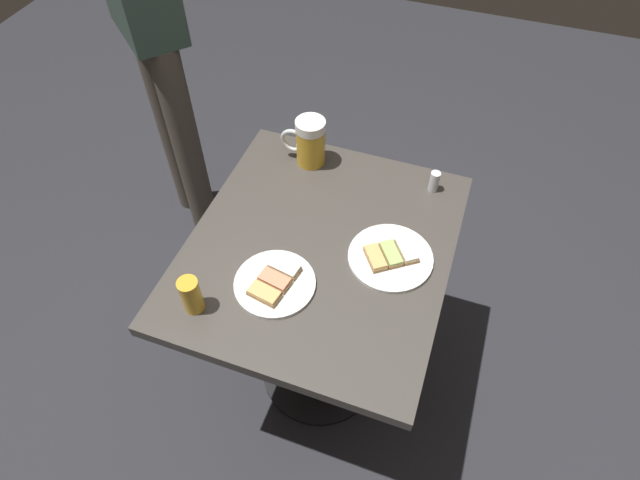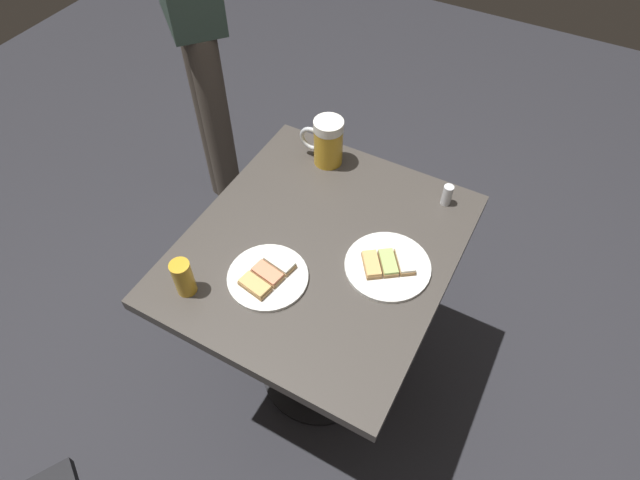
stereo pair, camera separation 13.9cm
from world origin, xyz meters
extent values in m
plane|color=#28282D|center=(0.00, 0.00, 0.00)|extent=(6.00, 6.00, 0.00)
cylinder|color=black|center=(0.00, 0.00, 0.01)|extent=(0.44, 0.44, 0.01)
cylinder|color=black|center=(0.00, 0.00, 0.38)|extent=(0.09, 0.09, 0.74)
cube|color=#423D38|center=(0.00, 0.00, 0.75)|extent=(0.70, 0.79, 0.04)
cylinder|color=white|center=(-0.06, -0.16, 0.78)|extent=(0.21, 0.21, 0.01)
cube|color=#9E7547|center=(-0.06, -0.12, 0.79)|extent=(0.09, 0.06, 0.01)
cube|color=white|center=(-0.06, -0.12, 0.80)|extent=(0.08, 0.05, 0.01)
cube|color=#9E7547|center=(-0.06, -0.16, 0.79)|extent=(0.09, 0.06, 0.01)
cube|color=#EA8E66|center=(-0.06, -0.16, 0.80)|extent=(0.08, 0.05, 0.01)
cube|color=#9E7547|center=(-0.07, -0.21, 0.79)|extent=(0.09, 0.06, 0.01)
cube|color=#E5B266|center=(-0.07, -0.21, 0.80)|extent=(0.08, 0.05, 0.01)
cylinder|color=white|center=(0.19, 0.02, 0.78)|extent=(0.23, 0.23, 0.01)
cube|color=#9E7547|center=(0.16, -0.01, 0.79)|extent=(0.08, 0.09, 0.01)
cube|color=#E5B266|center=(0.16, -0.01, 0.80)|extent=(0.08, 0.09, 0.01)
cube|color=#9E7547|center=(0.19, 0.02, 0.79)|extent=(0.08, 0.09, 0.01)
cube|color=#ADC66B|center=(0.19, 0.02, 0.80)|extent=(0.08, 0.09, 0.01)
cube|color=#9E7547|center=(0.23, 0.04, 0.79)|extent=(0.08, 0.09, 0.01)
cube|color=white|center=(0.23, 0.04, 0.80)|extent=(0.08, 0.09, 0.01)
cylinder|color=gold|center=(-0.14, 0.31, 0.83)|extent=(0.09, 0.09, 0.12)
cylinder|color=white|center=(-0.14, 0.31, 0.91)|extent=(0.09, 0.09, 0.03)
torus|color=silver|center=(-0.19, 0.30, 0.84)|extent=(0.08, 0.02, 0.08)
cylinder|color=gold|center=(-0.23, -0.29, 0.82)|extent=(0.05, 0.05, 0.11)
cylinder|color=silver|center=(0.24, 0.31, 0.80)|extent=(0.03, 0.03, 0.07)
cylinder|color=#51473D|center=(-0.73, 0.49, 0.47)|extent=(0.11, 0.11, 0.94)
cylinder|color=#51473D|center=(-0.90, 0.63, 0.47)|extent=(0.11, 0.11, 0.94)
camera|label=1|loc=(0.29, -0.83, 1.87)|focal=29.13mm
camera|label=2|loc=(0.42, -0.77, 1.87)|focal=29.13mm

